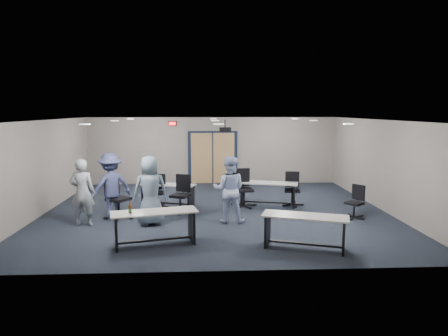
{
  "coord_description": "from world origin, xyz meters",
  "views": [
    {
      "loc": [
        -0.32,
        -11.61,
        2.99
      ],
      "look_at": [
        0.23,
        -0.3,
        1.34
      ],
      "focal_mm": 32.0,
      "sensor_mm": 36.0,
      "label": 1
    }
  ],
  "objects_px": {
    "table_front_right": "(305,226)",
    "chair_back_b": "(180,194)",
    "chair_back_a": "(157,191)",
    "person_lightblue": "(229,189)",
    "chair_back_c": "(244,188)",
    "person_gray": "(82,192)",
    "table_back_right": "(268,190)",
    "chair_back_d": "(292,189)",
    "table_back_left": "(168,191)",
    "person_plaid": "(150,190)",
    "chair_loose_left": "(118,197)",
    "chair_loose_right": "(354,202)",
    "person_back": "(111,186)",
    "table_front_left": "(154,222)"
  },
  "relations": [
    {
      "from": "chair_loose_left",
      "to": "chair_back_a",
      "type": "bearing_deg",
      "value": -2.22
    },
    {
      "from": "chair_loose_right",
      "to": "person_plaid",
      "type": "xyz_separation_m",
      "value": [
        -5.57,
        -0.36,
        0.45
      ]
    },
    {
      "from": "person_gray",
      "to": "person_plaid",
      "type": "relative_size",
      "value": 0.96
    },
    {
      "from": "table_back_left",
      "to": "person_lightblue",
      "type": "relative_size",
      "value": 1.02
    },
    {
      "from": "chair_back_b",
      "to": "person_plaid",
      "type": "xyz_separation_m",
      "value": [
        -0.7,
        -1.21,
        0.36
      ]
    },
    {
      "from": "table_front_right",
      "to": "person_back",
      "type": "bearing_deg",
      "value": 169.73
    },
    {
      "from": "person_plaid",
      "to": "person_back",
      "type": "relative_size",
      "value": 1.0
    },
    {
      "from": "chair_back_b",
      "to": "table_back_left",
      "type": "bearing_deg",
      "value": 139.18
    },
    {
      "from": "table_front_right",
      "to": "table_back_right",
      "type": "bearing_deg",
      "value": 111.71
    },
    {
      "from": "chair_back_b",
      "to": "table_back_right",
      "type": "bearing_deg",
      "value": 36.61
    },
    {
      "from": "chair_back_a",
      "to": "chair_back_b",
      "type": "bearing_deg",
      "value": -28.93
    },
    {
      "from": "table_back_left",
      "to": "person_plaid",
      "type": "distance_m",
      "value": 2.09
    },
    {
      "from": "chair_back_c",
      "to": "person_lightblue",
      "type": "height_order",
      "value": "person_lightblue"
    },
    {
      "from": "chair_back_d",
      "to": "chair_loose_left",
      "type": "xyz_separation_m",
      "value": [
        -5.13,
        -1.25,
        0.07
      ]
    },
    {
      "from": "chair_back_a",
      "to": "person_plaid",
      "type": "height_order",
      "value": "person_plaid"
    },
    {
      "from": "chair_back_b",
      "to": "chair_back_d",
      "type": "xyz_separation_m",
      "value": [
        3.47,
        0.69,
        -0.02
      ]
    },
    {
      "from": "chair_back_b",
      "to": "person_lightblue",
      "type": "relative_size",
      "value": 0.62
    },
    {
      "from": "chair_back_d",
      "to": "person_plaid",
      "type": "relative_size",
      "value": 0.58
    },
    {
      "from": "chair_back_c",
      "to": "person_gray",
      "type": "height_order",
      "value": "person_gray"
    },
    {
      "from": "table_back_right",
      "to": "chair_back_c",
      "type": "bearing_deg",
      "value": -157.04
    },
    {
      "from": "table_front_right",
      "to": "chair_back_b",
      "type": "bearing_deg",
      "value": 150.94
    },
    {
      "from": "chair_back_b",
      "to": "person_gray",
      "type": "relative_size",
      "value": 0.63
    },
    {
      "from": "table_back_right",
      "to": "chair_loose_right",
      "type": "distance_m",
      "value": 2.67
    },
    {
      "from": "table_front_left",
      "to": "person_lightblue",
      "type": "xyz_separation_m",
      "value": [
        1.77,
        1.75,
        0.36
      ]
    },
    {
      "from": "chair_back_a",
      "to": "person_lightblue",
      "type": "bearing_deg",
      "value": -27.81
    },
    {
      "from": "table_back_right",
      "to": "chair_back_d",
      "type": "relative_size",
      "value": 1.83
    },
    {
      "from": "chair_back_b",
      "to": "person_lightblue",
      "type": "xyz_separation_m",
      "value": [
        1.37,
        -1.07,
        0.34
      ]
    },
    {
      "from": "table_front_left",
      "to": "chair_back_b",
      "type": "distance_m",
      "value": 2.85
    },
    {
      "from": "chair_back_a",
      "to": "chair_back_c",
      "type": "xyz_separation_m",
      "value": [
        2.68,
        -0.02,
        0.08
      ]
    },
    {
      "from": "table_front_right",
      "to": "chair_loose_left",
      "type": "relative_size",
      "value": 1.61
    },
    {
      "from": "chair_back_a",
      "to": "person_gray",
      "type": "xyz_separation_m",
      "value": [
        -1.7,
        -1.81,
        0.37
      ]
    },
    {
      "from": "table_front_right",
      "to": "person_back",
      "type": "xyz_separation_m",
      "value": [
        -4.75,
        2.69,
        0.41
      ]
    },
    {
      "from": "table_back_right",
      "to": "person_back",
      "type": "height_order",
      "value": "person_back"
    },
    {
      "from": "table_front_right",
      "to": "person_plaid",
      "type": "relative_size",
      "value": 1.05
    },
    {
      "from": "chair_loose_right",
      "to": "person_plaid",
      "type": "bearing_deg",
      "value": -124.53
    },
    {
      "from": "table_front_left",
      "to": "table_front_right",
      "type": "relative_size",
      "value": 1.03
    },
    {
      "from": "chair_back_b",
      "to": "person_back",
      "type": "relative_size",
      "value": 0.6
    },
    {
      "from": "chair_back_d",
      "to": "table_front_right",
      "type": "bearing_deg",
      "value": -88.68
    },
    {
      "from": "table_front_right",
      "to": "chair_loose_right",
      "type": "bearing_deg",
      "value": 69.26
    },
    {
      "from": "person_back",
      "to": "chair_back_c",
      "type": "bearing_deg",
      "value": 158.84
    },
    {
      "from": "table_front_right",
      "to": "chair_back_c",
      "type": "distance_m",
      "value": 3.95
    },
    {
      "from": "table_front_right",
      "to": "chair_loose_right",
      "type": "height_order",
      "value": "chair_loose_right"
    },
    {
      "from": "chair_loose_right",
      "to": "person_lightblue",
      "type": "distance_m",
      "value": 3.54
    },
    {
      "from": "table_back_right",
      "to": "chair_back_d",
      "type": "distance_m",
      "value": 0.76
    },
    {
      "from": "table_back_left",
      "to": "chair_back_d",
      "type": "relative_size",
      "value": 1.72
    },
    {
      "from": "table_back_left",
      "to": "person_back",
      "type": "bearing_deg",
      "value": -118.73
    },
    {
      "from": "chair_back_d",
      "to": "chair_back_c",
      "type": "bearing_deg",
      "value": -167.07
    },
    {
      "from": "table_back_right",
      "to": "chair_back_a",
      "type": "height_order",
      "value": "chair_back_a"
    },
    {
      "from": "chair_back_c",
      "to": "person_plaid",
      "type": "xyz_separation_m",
      "value": [
        -2.63,
        -1.82,
        0.33
      ]
    },
    {
      "from": "chair_back_c",
      "to": "table_back_left",
      "type": "bearing_deg",
      "value": 166.1
    }
  ]
}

